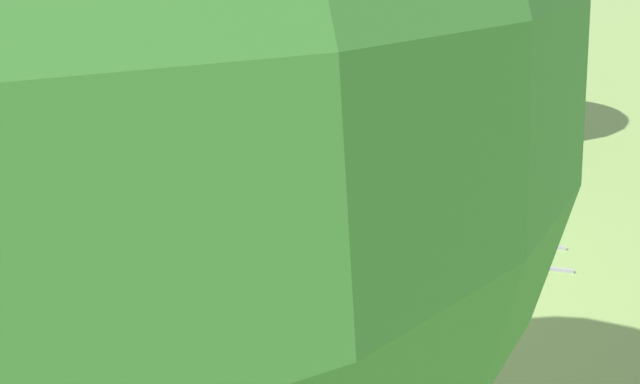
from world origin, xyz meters
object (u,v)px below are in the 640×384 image
object	(u,v)px
passenger_car	(245,194)
conductor_person	(328,199)
locomotive	(391,204)
park_bench	(336,133)
oak_tree_far	(95,104)

from	to	relation	value
passenger_car	conductor_person	xyz separation A→B (m)	(1.00, 1.24, 0.53)
locomotive	conductor_person	distance (m)	1.22
locomotive	conductor_person	size ratio (longest dim) A/B	0.89
conductor_person	park_bench	world-z (taller)	conductor_person
passenger_car	oak_tree_far	bearing A→B (deg)	16.25
locomotive	conductor_person	world-z (taller)	conductor_person
conductor_person	oak_tree_far	xyz separation A→B (m)	(3.51, 0.08, 1.91)
passenger_car	conductor_person	world-z (taller)	conductor_person
conductor_person	park_bench	distance (m)	3.65
passenger_car	park_bench	xyz separation A→B (m)	(-2.55, 0.60, -0.01)
conductor_person	oak_tree_far	size ratio (longest dim) A/B	0.39
oak_tree_far	conductor_person	bearing A→B (deg)	-178.76
passenger_car	park_bench	size ratio (longest dim) A/B	1.47
locomotive	park_bench	bearing A→B (deg)	-155.54
oak_tree_far	passenger_car	bearing A→B (deg)	-163.75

